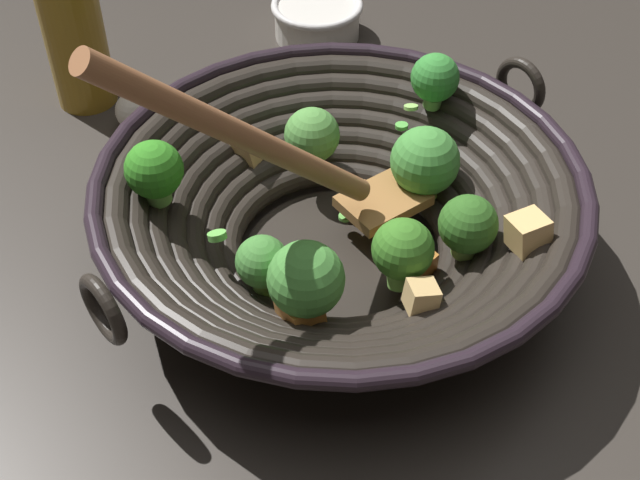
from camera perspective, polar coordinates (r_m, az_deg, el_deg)
ground_plane at (r=0.73m, az=1.26°, el=-1.44°), size 4.00×4.00×0.00m
wok at (r=0.69m, az=1.39°, el=2.08°), size 0.39×0.39×0.28m
cooking_oil_bottle at (r=0.89m, az=-16.25°, el=14.32°), size 0.06×0.06×0.25m
prep_bowl at (r=1.01m, az=-0.19°, el=14.47°), size 0.10×0.10×0.04m
garlic_bulb at (r=0.88m, az=-12.13°, el=8.34°), size 0.04×0.04×0.04m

